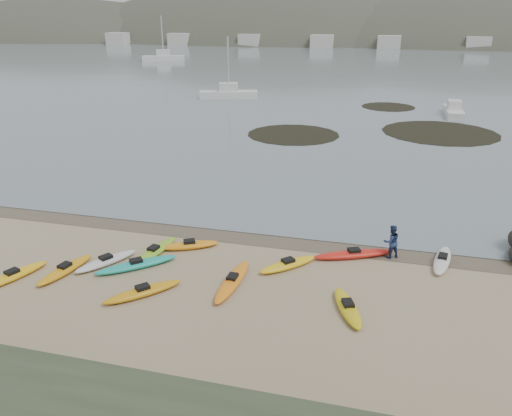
# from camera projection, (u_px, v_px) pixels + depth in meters

# --- Properties ---
(ground) EXTENTS (600.00, 600.00, 0.00)m
(ground) POSITION_uv_depth(u_px,v_px,m) (256.00, 234.00, 26.42)
(ground) COLOR tan
(ground) RESTS_ON ground
(wet_sand) EXTENTS (60.00, 60.00, 0.00)m
(wet_sand) POSITION_uv_depth(u_px,v_px,m) (255.00, 237.00, 26.15)
(wet_sand) COLOR brown
(wet_sand) RESTS_ON ground
(water) EXTENTS (1200.00, 1200.00, 0.00)m
(water) POSITION_uv_depth(u_px,v_px,m) (381.00, 31.00, 296.61)
(water) COLOR slate
(water) RESTS_ON ground
(kayaks) EXTENTS (20.04, 9.60, 0.34)m
(kayaks) POSITION_uv_depth(u_px,v_px,m) (205.00, 268.00, 22.62)
(kayaks) COLOR yellow
(kayaks) RESTS_ON ground
(person_east) EXTENTS (1.01, 0.94, 1.66)m
(person_east) POSITION_uv_depth(u_px,v_px,m) (391.00, 242.00, 23.66)
(person_east) COLOR navy
(person_east) RESTS_ON ground
(kelp_mats) EXTENTS (23.56, 25.08, 0.04)m
(kelp_mats) POSITION_uv_depth(u_px,v_px,m) (385.00, 128.00, 50.40)
(kelp_mats) COLOR black
(kelp_mats) RESTS_ON water
(moored_boats) EXTENTS (105.80, 89.44, 1.38)m
(moored_boats) POSITION_uv_depth(u_px,v_px,m) (340.00, 69.00, 96.95)
(moored_boats) COLOR silver
(moored_boats) RESTS_ON ground
(far_hills) EXTENTS (550.00, 135.00, 80.00)m
(far_hills) POSITION_uv_depth(u_px,v_px,m) (474.00, 84.00, 197.85)
(far_hills) COLOR #384235
(far_hills) RESTS_ON ground
(far_town) EXTENTS (199.00, 5.00, 4.00)m
(far_town) POSITION_uv_depth(u_px,v_px,m) (391.00, 42.00, 154.89)
(far_town) COLOR beige
(far_town) RESTS_ON ground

